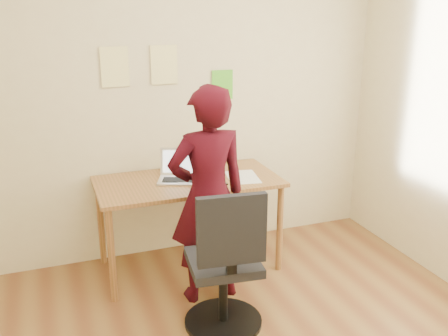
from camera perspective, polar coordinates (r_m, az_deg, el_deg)
name	(u,v)px	position (r m, az deg, el deg)	size (l,w,h in m)	color
room	(269,149)	(2.43, 5.21, 2.22)	(3.58, 3.58, 2.78)	brown
desk	(188,190)	(3.87, -4.11, -2.56)	(1.40, 0.70, 0.74)	#9B6635
laptop	(179,173)	(3.85, -5.14, -0.57)	(0.39, 0.37, 0.22)	silver
paper_sheet	(243,177)	(3.90, 2.13, -1.03)	(0.23, 0.33, 0.00)	white
phone	(220,183)	(3.75, -0.47, -1.71)	(0.09, 0.14, 0.01)	black
wall_note_left	(115,67)	(3.91, -12.38, 11.22)	(0.21, 0.00, 0.30)	#FFF498
wall_note_mid	(164,65)	(3.98, -6.85, 11.63)	(0.21, 0.00, 0.30)	#FFF498
wall_note_right	(222,85)	(4.14, -0.19, 9.48)	(0.18, 0.00, 0.24)	#56C12B
office_chair	(226,271)	(3.20, 0.19, -11.74)	(0.51, 0.51, 0.99)	black
person	(208,196)	(3.42, -1.84, -3.25)	(0.56, 0.37, 1.54)	#33070F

